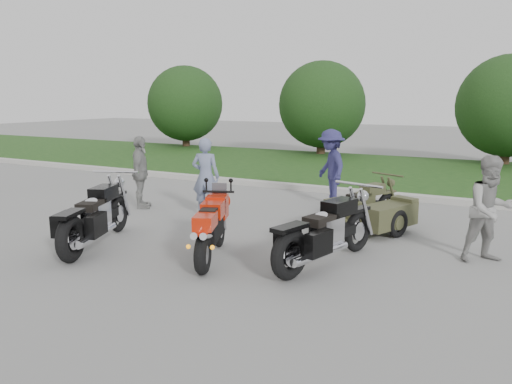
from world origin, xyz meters
The scene contains 14 objects.
ground centered at (0.00, 0.00, 0.00)m, with size 80.00×80.00×0.00m, color gray.
curb centered at (0.00, 6.00, 0.07)m, with size 60.00×0.30×0.15m, color #B5B3AA.
grass_strip centered at (0.00, 10.15, 0.07)m, with size 60.00×8.00×0.14m, color #3B6322.
tree_far_left centered at (-10.00, 13.50, 2.19)m, with size 3.60×3.60×4.00m.
tree_mid_left centered at (-3.00, 13.50, 2.19)m, with size 3.60×3.60×4.00m.
tree_mid_right centered at (4.00, 13.50, 2.19)m, with size 3.60×3.60×4.00m.
sportbike_red centered at (0.40, -0.18, 0.54)m, with size 0.88×1.85×0.92m.
cruiser_left centered at (-1.70, -0.54, 0.50)m, with size 1.08×2.42×0.97m.
cruiser_right centered at (2.03, 0.37, 0.49)m, with size 0.78×2.44×0.95m.
cruiser_sidecar centered at (2.22, 2.67, 0.39)m, with size 1.51×2.02×0.82m.
person_stripe centered at (-1.39, 2.36, 0.83)m, with size 0.61×0.40×1.66m, color slate.
person_grey centered at (4.19, 1.78, 0.82)m, with size 0.80×0.62×1.64m, color #989793.
person_denim centered at (0.62, 4.61, 0.89)m, with size 1.15×0.66×1.78m, color navy.
person_back centered at (-3.06, 2.21, 0.82)m, with size 0.96×0.40×1.65m, color gray.
Camera 1 is at (4.53, -6.43, 2.50)m, focal length 35.00 mm.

